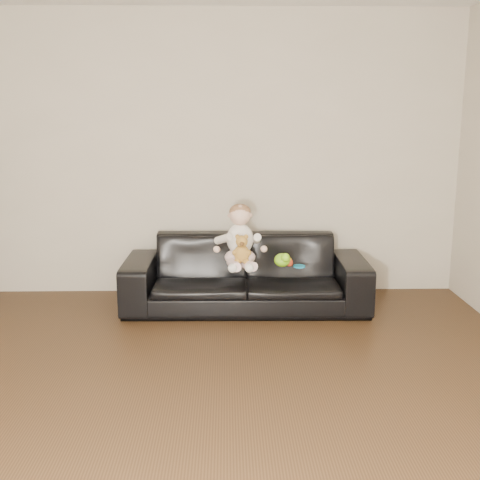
{
  "coord_description": "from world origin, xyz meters",
  "views": [
    {
      "loc": [
        0.33,
        -2.83,
        1.7
      ],
      "look_at": [
        0.45,
        2.15,
        0.62
      ],
      "focal_mm": 45.0,
      "sensor_mm": 36.0,
      "label": 1
    }
  ],
  "objects_px": {
    "toy_green": "(282,260)",
    "teddy_bear": "(242,249)",
    "baby": "(240,239)",
    "toy_rattle": "(289,263)",
    "sofa": "(246,273)",
    "toy_blue_disc": "(299,266)"
  },
  "relations": [
    {
      "from": "sofa",
      "to": "toy_blue_disc",
      "type": "relative_size",
      "value": 21.11
    },
    {
      "from": "toy_green",
      "to": "toy_rattle",
      "type": "xyz_separation_m",
      "value": [
        0.06,
        0.01,
        -0.02
      ]
    },
    {
      "from": "toy_rattle",
      "to": "sofa",
      "type": "bearing_deg",
      "value": 156.84
    },
    {
      "from": "toy_blue_disc",
      "to": "toy_green",
      "type": "bearing_deg",
      "value": 172.67
    },
    {
      "from": "teddy_bear",
      "to": "toy_green",
      "type": "bearing_deg",
      "value": 13.02
    },
    {
      "from": "baby",
      "to": "toy_green",
      "type": "height_order",
      "value": "baby"
    },
    {
      "from": "sofa",
      "to": "toy_rattle",
      "type": "bearing_deg",
      "value": -22.31
    },
    {
      "from": "sofa",
      "to": "toy_green",
      "type": "bearing_deg",
      "value": -27.12
    },
    {
      "from": "teddy_bear",
      "to": "toy_blue_disc",
      "type": "relative_size",
      "value": 2.38
    },
    {
      "from": "baby",
      "to": "toy_blue_disc",
      "type": "height_order",
      "value": "baby"
    },
    {
      "from": "baby",
      "to": "toy_rattle",
      "type": "relative_size",
      "value": 7.86
    },
    {
      "from": "teddy_bear",
      "to": "toy_green",
      "type": "xyz_separation_m",
      "value": [
        0.35,
        0.11,
        -0.12
      ]
    },
    {
      "from": "toy_green",
      "to": "teddy_bear",
      "type": "bearing_deg",
      "value": -161.63
    },
    {
      "from": "toy_green",
      "to": "toy_rattle",
      "type": "bearing_deg",
      "value": 5.32
    },
    {
      "from": "teddy_bear",
      "to": "toy_green",
      "type": "distance_m",
      "value": 0.38
    },
    {
      "from": "teddy_bear",
      "to": "toy_rattle",
      "type": "distance_m",
      "value": 0.45
    },
    {
      "from": "teddy_bear",
      "to": "toy_blue_disc",
      "type": "distance_m",
      "value": 0.53
    },
    {
      "from": "teddy_bear",
      "to": "sofa",
      "type": "bearing_deg",
      "value": 76.18
    },
    {
      "from": "baby",
      "to": "toy_blue_disc",
      "type": "distance_m",
      "value": 0.55
    },
    {
      "from": "baby",
      "to": "teddy_bear",
      "type": "distance_m",
      "value": 0.17
    },
    {
      "from": "teddy_bear",
      "to": "toy_rattle",
      "type": "relative_size",
      "value": 3.54
    },
    {
      "from": "toy_rattle",
      "to": "toy_blue_disc",
      "type": "xyz_separation_m",
      "value": [
        0.08,
        -0.02,
        -0.03
      ]
    }
  ]
}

